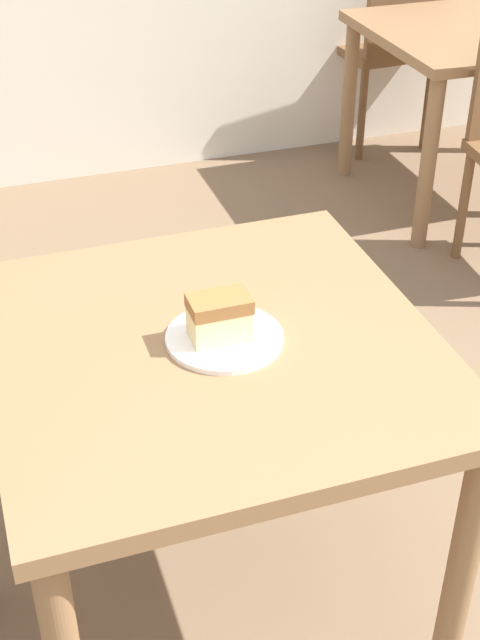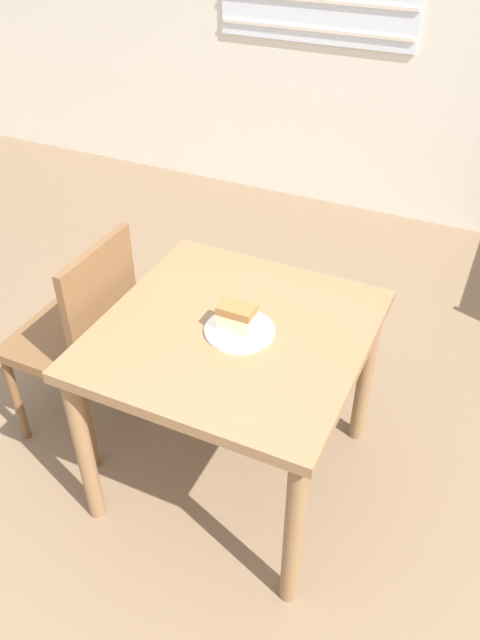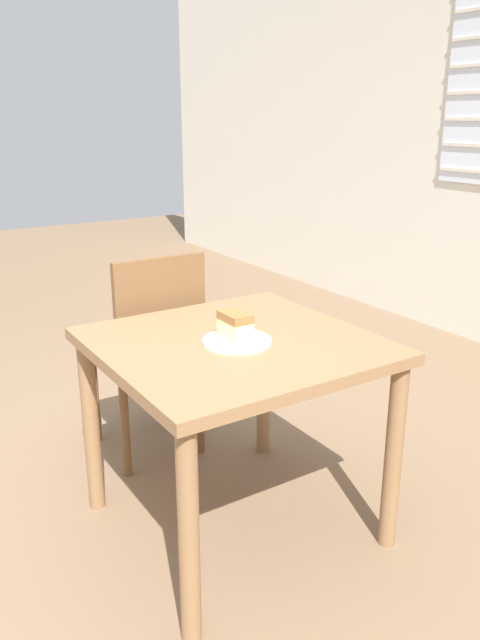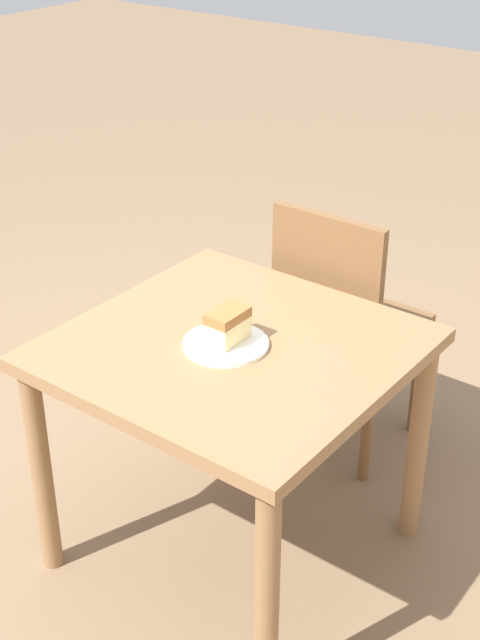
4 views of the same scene
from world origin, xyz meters
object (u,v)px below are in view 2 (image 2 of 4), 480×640
plate (240,330)px  dining_table_near (234,354)px  cake_slice (237,317)px  chair_near_window (82,335)px

plate → dining_table_near: bearing=164.1°
dining_table_near → cake_slice: (0.02, -0.01, 0.17)m
chair_near_window → plate: 0.69m
plate → cake_slice: cake_slice is taller
plate → cake_slice: size_ratio=1.97×
chair_near_window → plate: size_ratio=3.98×
chair_near_window → cake_slice: (0.65, 0.02, 0.28)m
plate → chair_near_window: bearing=-178.1°
dining_table_near → plate: 0.12m
plate → cake_slice: (-0.01, -0.00, 0.05)m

